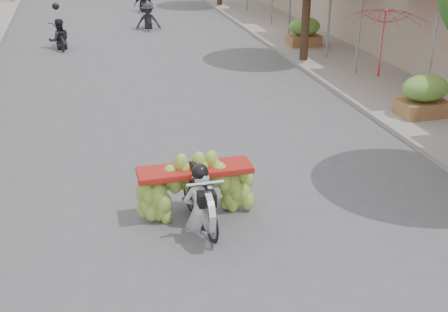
% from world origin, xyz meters
% --- Properties ---
extents(sidewalk_right, '(4.00, 60.00, 0.12)m').
position_xyz_m(sidewalk_right, '(7.00, 15.00, 0.06)').
color(sidewalk_right, gray).
rests_on(sidewalk_right, ground).
extents(produce_crate_mid, '(1.20, 0.88, 1.16)m').
position_xyz_m(produce_crate_mid, '(6.20, 8.00, 0.71)').
color(produce_crate_mid, brown).
rests_on(produce_crate_mid, ground).
extents(produce_crate_far, '(1.20, 0.88, 1.16)m').
position_xyz_m(produce_crate_far, '(6.20, 16.00, 0.71)').
color(produce_crate_far, brown).
rests_on(produce_crate_far, ground).
extents(banana_motorbike, '(2.20, 1.90, 1.95)m').
position_xyz_m(banana_motorbike, '(-0.32, 4.47, 0.67)').
color(banana_motorbike, black).
rests_on(banana_motorbike, ground).
extents(market_umbrella, '(2.28, 2.28, 1.92)m').
position_xyz_m(market_umbrella, '(5.89, 9.73, 2.56)').
color(market_umbrella, red).
rests_on(market_umbrella, ground).
extents(pedestrian, '(0.93, 0.68, 1.68)m').
position_xyz_m(pedestrian, '(6.21, 16.23, 0.96)').
color(pedestrian, silver).
rests_on(pedestrian, ground).
extents(bg_motorbike_a, '(0.87, 1.71, 1.95)m').
position_xyz_m(bg_motorbike_a, '(-2.74, 18.21, 0.74)').
color(bg_motorbike_a, black).
rests_on(bg_motorbike_a, ground).
extents(bg_motorbike_b, '(1.11, 1.77, 1.95)m').
position_xyz_m(bg_motorbike_b, '(0.96, 21.08, 0.84)').
color(bg_motorbike_b, black).
rests_on(bg_motorbike_b, ground).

